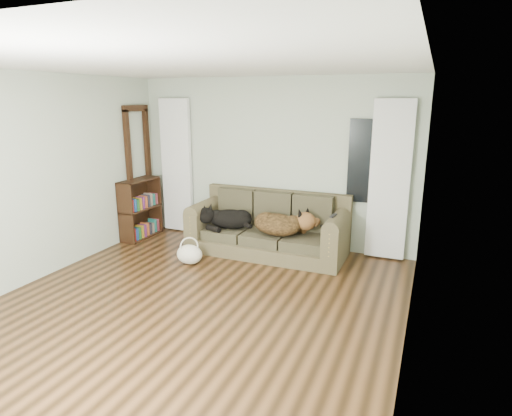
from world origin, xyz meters
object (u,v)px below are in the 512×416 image
at_px(sofa, 267,224).
at_px(dog_shepherd, 281,225).
at_px(tote_bag, 189,253).
at_px(dog_black_lab, 228,219).
at_px(bookshelf, 140,208).

bearing_deg(sofa, dog_shepherd, -21.63).
xyz_separation_m(dog_shepherd, tote_bag, (-1.10, -0.74, -0.33)).
relative_size(dog_black_lab, tote_bag, 1.78).
height_order(dog_shepherd, bookshelf, bookshelf).
relative_size(sofa, dog_black_lab, 3.46).
relative_size(sofa, tote_bag, 6.15).
bearing_deg(dog_black_lab, dog_shepherd, -7.58).
xyz_separation_m(tote_bag, bookshelf, (-1.38, 0.74, 0.34)).
bearing_deg(bookshelf, dog_black_lab, -0.24).
relative_size(tote_bag, bookshelf, 0.38).
height_order(sofa, bookshelf, bookshelf).
xyz_separation_m(dog_black_lab, bookshelf, (-1.62, -0.01, 0.02)).
bearing_deg(tote_bag, dog_shepherd, 34.10).
bearing_deg(dog_black_lab, tote_bag, -114.98).
xyz_separation_m(dog_black_lab, dog_shepherd, (0.86, -0.01, 0.01)).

